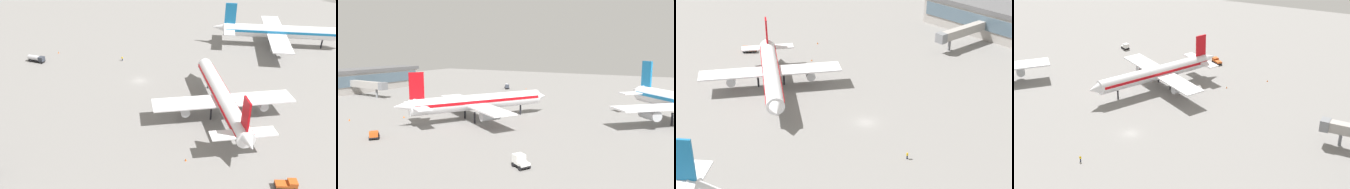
# 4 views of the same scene
# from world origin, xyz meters

# --- Properties ---
(ground) EXTENTS (288.00, 288.00, 0.00)m
(ground) POSITION_xyz_m (0.00, 0.00, 0.00)
(ground) COLOR gray
(terminal_building) EXTENTS (68.34, 16.16, 10.76)m
(terminal_building) POSITION_xyz_m (8.81, -77.94, 5.48)
(terminal_building) COLOR #9E9993
(terminal_building) RESTS_ON ground
(airplane_at_gate) EXTENTS (43.13, 36.17, 14.66)m
(airplane_at_gate) POSITION_xyz_m (30.29, 6.60, 5.33)
(airplane_at_gate) COLOR white
(airplane_at_gate) RESTS_ON ground
(fuel_truck) EXTENTS (6.33, 4.99, 2.50)m
(fuel_truck) POSITION_xyz_m (-36.21, -20.55, 1.39)
(fuel_truck) COLOR black
(fuel_truck) RESTS_ON ground
(baggage_tug) EXTENTS (3.44, 3.74, 2.30)m
(baggage_tug) POSITION_xyz_m (58.31, 34.45, 1.16)
(baggage_tug) COLOR black
(baggage_tug) RESTS_ON ground
(pushback_tractor) EXTENTS (4.32, 4.57, 1.90)m
(pushback_tractor) POSITION_xyz_m (58.55, -3.67, 0.97)
(pushback_tractor) COLOR black
(pushback_tractor) RESTS_ON ground
(ground_crew_worker) EXTENTS (0.43, 0.58, 1.67)m
(ground_crew_worker) POSITION_xyz_m (-17.42, 4.49, 0.85)
(ground_crew_worker) COLOR #1E2338
(ground_crew_worker) RESTS_ON ground
(jet_bridge) EXTENTS (4.08, 24.17, 6.74)m
(jet_bridge) POSITION_xyz_m (16.32, -59.62, 5.15)
(jet_bridge) COLOR #9E9993
(jet_bridge) RESTS_ON ground
(safety_cone_near_gate) EXTENTS (0.44, 0.44, 0.60)m
(safety_cone_near_gate) POSITION_xyz_m (-39.04, -11.02, 0.30)
(safety_cone_near_gate) COLOR #EA590C
(safety_cone_near_gate) RESTS_ON ground
(safety_cone_mid_apron) EXTENTS (0.44, 0.44, 0.60)m
(safety_cone_mid_apron) POSITION_xyz_m (39.15, -14.33, 0.30)
(safety_cone_mid_apron) COLOR #EA590C
(safety_cone_mid_apron) RESTS_ON ground
(safety_cone_far_side) EXTENTS (0.44, 0.44, 0.60)m
(safety_cone_far_side) POSITION_xyz_m (49.70, -25.18, 0.30)
(safety_cone_far_side) COLOR #EA590C
(safety_cone_far_side) RESTS_ON ground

